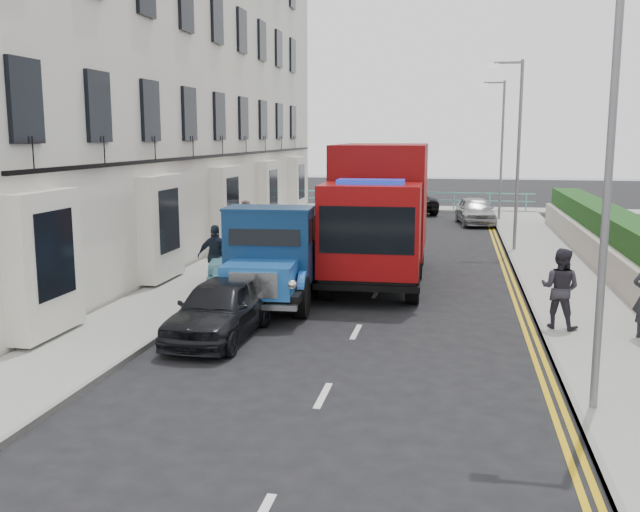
{
  "coord_description": "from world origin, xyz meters",
  "views": [
    {
      "loc": [
        2.08,
        -13.21,
        4.31
      ],
      "look_at": [
        -1.14,
        3.68,
        1.4
      ],
      "focal_mm": 40.0,
      "sensor_mm": 36.0,
      "label": 1
    }
  ],
  "objects_px": {
    "bedford_lorry": "(271,263)",
    "lamp_far": "(500,142)",
    "parked_car_front": "(220,308)",
    "red_lorry": "(380,208)",
    "lamp_near": "(601,157)",
    "lamp_mid": "(515,144)"
  },
  "relations": [
    {
      "from": "lamp_near",
      "to": "lamp_mid",
      "type": "relative_size",
      "value": 1.0
    },
    {
      "from": "lamp_mid",
      "to": "parked_car_front",
      "type": "xyz_separation_m",
      "value": [
        -6.99,
        -13.0,
        -3.35
      ]
    },
    {
      "from": "lamp_near",
      "to": "parked_car_front",
      "type": "relative_size",
      "value": 1.83
    },
    {
      "from": "bedford_lorry",
      "to": "red_lorry",
      "type": "height_order",
      "value": "red_lorry"
    },
    {
      "from": "lamp_far",
      "to": "parked_car_front",
      "type": "xyz_separation_m",
      "value": [
        -6.99,
        -23.0,
        -3.35
      ]
    },
    {
      "from": "lamp_near",
      "to": "lamp_far",
      "type": "height_order",
      "value": "same"
    },
    {
      "from": "bedford_lorry",
      "to": "lamp_far",
      "type": "bearing_deg",
      "value": 68.12
    },
    {
      "from": "bedford_lorry",
      "to": "lamp_near",
      "type": "bearing_deg",
      "value": -45.24
    },
    {
      "from": "bedford_lorry",
      "to": "parked_car_front",
      "type": "xyz_separation_m",
      "value": [
        -0.4,
        -2.82,
        -0.52
      ]
    },
    {
      "from": "lamp_mid",
      "to": "parked_car_front",
      "type": "bearing_deg",
      "value": -118.27
    },
    {
      "from": "lamp_mid",
      "to": "lamp_far",
      "type": "relative_size",
      "value": 1.0
    },
    {
      "from": "bedford_lorry",
      "to": "red_lorry",
      "type": "distance_m",
      "value": 4.9
    },
    {
      "from": "lamp_far",
      "to": "lamp_near",
      "type": "bearing_deg",
      "value": -90.0
    },
    {
      "from": "red_lorry",
      "to": "parked_car_front",
      "type": "bearing_deg",
      "value": -112.25
    },
    {
      "from": "lamp_far",
      "to": "red_lorry",
      "type": "distance_m",
      "value": 16.63
    },
    {
      "from": "lamp_near",
      "to": "parked_car_front",
      "type": "distance_m",
      "value": 8.31
    },
    {
      "from": "lamp_mid",
      "to": "lamp_far",
      "type": "bearing_deg",
      "value": 90.0
    },
    {
      "from": "lamp_far",
      "to": "bedford_lorry",
      "type": "relative_size",
      "value": 1.27
    },
    {
      "from": "lamp_mid",
      "to": "red_lorry",
      "type": "height_order",
      "value": "lamp_mid"
    },
    {
      "from": "lamp_near",
      "to": "red_lorry",
      "type": "xyz_separation_m",
      "value": [
        -4.31,
        10.05,
        -1.84
      ]
    },
    {
      "from": "red_lorry",
      "to": "parked_car_front",
      "type": "xyz_separation_m",
      "value": [
        -2.68,
        -7.05,
        -1.5
      ]
    },
    {
      "from": "lamp_mid",
      "to": "parked_car_front",
      "type": "height_order",
      "value": "lamp_mid"
    }
  ]
}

